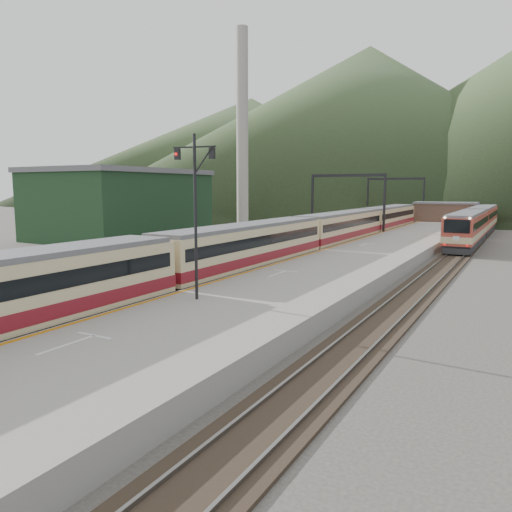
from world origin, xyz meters
The scene contains 16 objects.
track_main centered at (0.00, 40.00, 0.07)m, with size 2.60×200.00×0.23m.
track_far centered at (-5.00, 40.00, 0.07)m, with size 2.60×200.00×0.23m.
track_second centered at (11.50, 40.00, 0.07)m, with size 2.60×200.00×0.23m.
platform centered at (5.60, 38.00, 0.50)m, with size 8.00×100.00×1.00m, color gray.
gantry_near centered at (-2.85, 55.00, 5.59)m, with size 9.55×0.25×8.00m.
gantry_far centered at (-2.85, 80.00, 5.59)m, with size 9.55×0.25×8.00m.
warehouse centered at (-28.00, 42.00, 4.32)m, with size 14.50×20.50×8.60m.
smokestack centered at (-22.00, 62.00, 15.00)m, with size 1.80×1.80×30.00m, color #9E998E.
station_shed centered at (5.60, 78.00, 2.57)m, with size 9.40×4.40×3.10m.
hill_a centered at (-40.00, 190.00, 30.00)m, with size 180.00×180.00×60.00m, color #304827.
hill_d centered at (-120.00, 240.00, 27.50)m, with size 200.00×200.00×55.00m, color #304827.
main_train centered at (0.00, 35.03, 1.99)m, with size 2.88×78.99×3.52m.
second_train centered at (11.50, 61.17, 1.87)m, with size 2.69×36.72×3.29m.
signal_mast centered at (3.57, 13.81, 5.65)m, with size 2.20×0.39×7.68m.
short_signal_b centered at (-2.96, 32.41, 1.46)m, with size 0.24×0.19×2.27m.
short_signal_c centered at (-7.44, 21.16, 1.46)m, with size 0.22×0.17×2.27m.
Camera 1 is at (17.15, -5.14, 6.21)m, focal length 35.00 mm.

